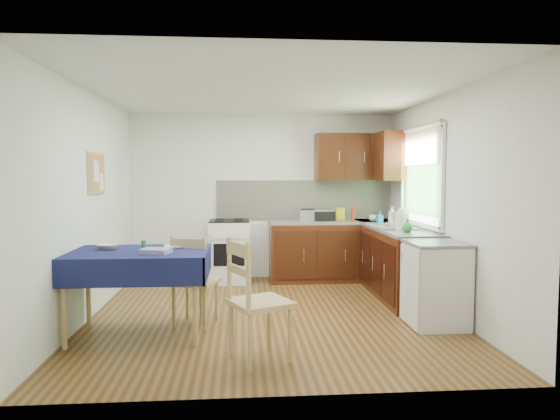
{
  "coord_description": "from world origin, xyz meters",
  "views": [
    {
      "loc": [
        -0.33,
        -5.54,
        1.58
      ],
      "look_at": [
        0.13,
        0.3,
        1.17
      ],
      "focal_mm": 32.0,
      "sensor_mm": 36.0,
      "label": 1
    }
  ],
  "objects": [
    {
      "name": "wall_back",
      "position": [
        0.0,
        2.1,
        1.25
      ],
      "size": [
        4.0,
        0.02,
        2.5
      ],
      "primitive_type": "cube",
      "color": "silver",
      "rests_on": "ground"
    },
    {
      "name": "window",
      "position": [
        1.97,
        0.7,
        1.65
      ],
      "size": [
        0.04,
        1.48,
        1.26
      ],
      "color": "#254E20",
      "rests_on": "wall_right"
    },
    {
      "name": "base_cabinets",
      "position": [
        1.36,
        1.26,
        0.43
      ],
      "size": [
        1.9,
        2.3,
        0.86
      ],
      "color": "#361609",
      "rests_on": "ground"
    },
    {
      "name": "cup",
      "position": [
        1.61,
        1.65,
        0.95
      ],
      "size": [
        0.15,
        0.15,
        0.09
      ],
      "primitive_type": "imported",
      "rotation": [
        0.0,
        0.0,
        -0.31
      ],
      "color": "silver",
      "rests_on": "worktop_back"
    },
    {
      "name": "sandwich_press",
      "position": [
        0.91,
        1.81,
        0.98
      ],
      "size": [
        0.29,
        0.26,
        0.17
      ],
      "rotation": [
        0.0,
        0.0,
        -0.28
      ],
      "color": "black",
      "rests_on": "worktop_back"
    },
    {
      "name": "upper_cabinets",
      "position": [
        1.52,
        1.8,
        1.85
      ],
      "size": [
        1.2,
        0.85,
        0.7
      ],
      "color": "#361609",
      "rests_on": "wall_back"
    },
    {
      "name": "wall_right",
      "position": [
        2.0,
        0.0,
        1.25
      ],
      "size": [
        0.02,
        4.2,
        2.5
      ],
      "primitive_type": "cube",
      "color": "silver",
      "rests_on": "ground"
    },
    {
      "name": "soap_bottle_b",
      "position": [
        1.64,
        1.38,
        0.98
      ],
      "size": [
        0.09,
        0.09,
        0.17
      ],
      "primitive_type": "imported",
      "rotation": [
        0.0,
        0.0,
        1.73
      ],
      "color": "#2178C6",
      "rests_on": "worktop_right"
    },
    {
      "name": "toaster",
      "position": [
        0.66,
        1.8,
        0.98
      ],
      "size": [
        0.23,
        0.14,
        0.18
      ],
      "rotation": [
        0.0,
        0.0,
        0.18
      ],
      "color": "silver",
      "rests_on": "worktop_back"
    },
    {
      "name": "dining_table",
      "position": [
        -1.34,
        -0.61,
        0.73
      ],
      "size": [
        1.38,
        0.93,
        0.84
      ],
      "rotation": [
        0.0,
        0.0,
        0.28
      ],
      "color": "#0F1A3F",
      "rests_on": "ground"
    },
    {
      "name": "tea_towel",
      "position": [
        -1.14,
        -0.79,
        0.86
      ],
      "size": [
        0.3,
        0.26,
        0.05
      ],
      "primitive_type": "cube",
      "rotation": [
        0.0,
        0.0,
        -0.26
      ],
      "color": "#2B2A9C",
      "rests_on": "dining_table"
    },
    {
      "name": "soap_bottle_a",
      "position": [
        1.69,
        0.99,
        1.03
      ],
      "size": [
        0.15,
        0.15,
        0.27
      ],
      "primitive_type": "imported",
      "rotation": [
        0.0,
        0.0,
        0.69
      ],
      "color": "white",
      "rests_on": "worktop_right"
    },
    {
      "name": "sauce_bottle",
      "position": [
        1.32,
        1.67,
        1.01
      ],
      "size": [
        0.05,
        0.05,
        0.22
      ],
      "primitive_type": "cylinder",
      "color": "red",
      "rests_on": "worktop_back"
    },
    {
      "name": "worktop_right",
      "position": [
        1.7,
        0.65,
        0.88
      ],
      "size": [
        0.6,
        1.7,
        0.04
      ],
      "primitive_type": "cube",
      "color": "slate",
      "rests_on": "base_cabinets"
    },
    {
      "name": "dish_rack",
      "position": [
        1.64,
        0.58,
        0.93
      ],
      "size": [
        0.47,
        0.36,
        0.22
      ],
      "rotation": [
        0.0,
        0.0,
        -0.2
      ],
      "color": "gray",
      "rests_on": "worktop_right"
    },
    {
      "name": "yellow_packet",
      "position": [
        1.18,
        1.95,
        0.99
      ],
      "size": [
        0.15,
        0.11,
        0.18
      ],
      "primitive_type": "cube",
      "rotation": [
        0.0,
        0.0,
        0.21
      ],
      "color": "yellow",
      "rests_on": "worktop_back"
    },
    {
      "name": "chair_near",
      "position": [
        -0.22,
        -1.41,
        0.55
      ],
      "size": [
        0.62,
        0.62,
        1.05
      ],
      "rotation": [
        0.0,
        0.0,
        2.01
      ],
      "color": "tan",
      "rests_on": "ground"
    },
    {
      "name": "ceiling",
      "position": [
        0.0,
        0.0,
        2.5
      ],
      "size": [
        4.0,
        4.2,
        0.02
      ],
      "primitive_type": "cube",
      "color": "silver",
      "rests_on": "wall_back"
    },
    {
      "name": "corkboard",
      "position": [
        -1.97,
        0.3,
        1.6
      ],
      "size": [
        0.04,
        0.62,
        0.47
      ],
      "color": "tan",
      "rests_on": "wall_left"
    },
    {
      "name": "splashback",
      "position": [
        0.65,
        2.08,
        1.2
      ],
      "size": [
        2.7,
        0.02,
        0.6
      ],
      "primitive_type": "cube",
      "color": "beige",
      "rests_on": "wall_back"
    },
    {
      "name": "stove",
      "position": [
        -0.5,
        1.8,
        0.46
      ],
      "size": [
        0.6,
        0.61,
        0.92
      ],
      "color": "white",
      "rests_on": "ground"
    },
    {
      "name": "soap_bottle_c",
      "position": [
        1.64,
        0.21,
        0.98
      ],
      "size": [
        0.14,
        0.14,
        0.17
      ],
      "primitive_type": "imported",
      "rotation": [
        0.0,
        0.0,
        3.24
      ],
      "color": "green",
      "rests_on": "worktop_right"
    },
    {
      "name": "fridge",
      "position": [
        1.7,
        -0.55,
        0.44
      ],
      "size": [
        0.58,
        0.6,
        0.89
      ],
      "color": "white",
      "rests_on": "ground"
    },
    {
      "name": "plate_bowl",
      "position": [
        -1.65,
        -0.48,
        0.86
      ],
      "size": [
        0.26,
        0.26,
        0.05
      ],
      "primitive_type": "imported",
      "rotation": [
        0.0,
        0.0,
        -0.29
      ],
      "color": "beige",
      "rests_on": "dining_table"
    },
    {
      "name": "book",
      "position": [
        -1.12,
        -0.4,
        0.85
      ],
      "size": [
        0.19,
        0.24,
        0.02
      ],
      "primitive_type": "imported",
      "rotation": [
        0.0,
        0.0,
        0.09
      ],
      "color": "white",
      "rests_on": "dining_table"
    },
    {
      "name": "wall_left",
      "position": [
        -2.0,
        0.0,
        1.25
      ],
      "size": [
        0.02,
        4.2,
        2.5
      ],
      "primitive_type": "cube",
      "color": "white",
      "rests_on": "ground"
    },
    {
      "name": "worktop_back",
      "position": [
        1.05,
        1.8,
        0.88
      ],
      "size": [
        1.9,
        0.6,
        0.04
      ],
      "primitive_type": "cube",
      "color": "slate",
      "rests_on": "base_cabinets"
    },
    {
      "name": "floor",
      "position": [
        0.0,
        0.0,
        0.0
      ],
      "size": [
        4.2,
        4.2,
        0.0
      ],
      "primitive_type": "plane",
      "color": "#502E15",
      "rests_on": "ground"
    },
    {
      "name": "worktop_corner",
      "position": [
        1.7,
        1.8,
        0.88
      ],
      "size": [
        0.6,
        0.6,
        0.04
      ],
      "primitive_type": "cube",
      "color": "slate",
      "rests_on": "base_cabinets"
    },
    {
      "name": "kettle",
      "position": [
        1.65,
        0.43,
        1.03
      ],
      "size": [
        0.17,
        0.17,
        0.28
      ],
      "color": "white",
      "rests_on": "worktop_right"
    },
    {
      "name": "wall_front",
      "position": [
        0.0,
        -2.1,
        1.25
      ],
      "size": [
        4.0,
        0.02,
        2.5
      ],
      "primitive_type": "cube",
      "color": "silver",
      "rests_on": "ground"
    },
    {
      "name": "chair_far",
      "position": [
        -0.83,
        -0.35,
        0.51
      ],
      "size": [
        0.53,
        0.53,
        0.96
      ],
      "rotation": [
        0.0,
        0.0,
        2.83
      ],
      "color": "tan",
      "rests_on": "ground"
    },
    {
      "name": "spice_jar",
      "position": [
        -1.29,
        -0.57,
        0.89
      ],
      "size": [
        0.05,
        0.05,
        0.1
      ],
      "primitive_type": "cylinder",
      "color": "#258739",
      "rests_on": "dining_table"
    }
  ]
}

